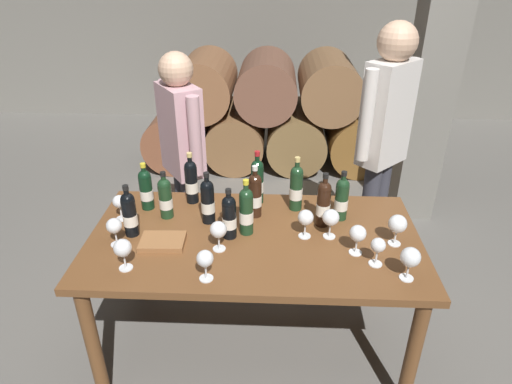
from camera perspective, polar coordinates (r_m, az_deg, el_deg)
name	(u,v)px	position (r m, az deg, el deg)	size (l,w,h in m)	color
ground_plane	(254,342)	(2.81, -0.19, -18.54)	(14.00, 14.00, 0.00)	#66635E
cellar_back_wall	(270,8)	(6.15, 1.81, 22.42)	(10.00, 0.24, 2.80)	slate
barrel_stack	(266,114)	(4.76, 1.32, 9.90)	(2.49, 0.90, 1.15)	brown
stone_pillar	(435,62)	(3.79, 21.85, 15.06)	(0.32, 0.32, 2.60)	slate
dining_table	(254,251)	(2.37, -0.22, -7.46)	(1.70, 0.90, 0.76)	brown
wine_bottle_0	(257,181)	(2.55, 0.12, 1.43)	(0.07, 0.07, 0.32)	black
wine_bottle_1	(342,198)	(2.44, 10.84, -0.81)	(0.07, 0.07, 0.28)	#19381E
wine_bottle_2	(165,198)	(2.47, -11.46, -0.69)	(0.07, 0.07, 0.27)	#19381E
wine_bottle_3	(146,189)	(2.57, -13.84, 0.38)	(0.07, 0.07, 0.28)	black
wine_bottle_4	(130,214)	(2.35, -15.81, -2.66)	(0.07, 0.07, 0.28)	black
wine_bottle_5	(296,187)	(2.49, 5.14, 0.61)	(0.07, 0.07, 0.32)	#19381E
wine_bottle_6	(246,211)	(2.27, -1.25, -2.37)	(0.07, 0.07, 0.31)	#19381E
wine_bottle_7	(229,216)	(2.25, -3.44, -3.11)	(0.07, 0.07, 0.28)	black
wine_bottle_8	(324,203)	(2.37, 8.59, -1.41)	(0.07, 0.07, 0.30)	black
wine_bottle_9	(191,181)	(2.58, -8.24, 1.38)	(0.07, 0.07, 0.31)	black
wine_bottle_10	(255,195)	(2.42, -0.13, -0.33)	(0.07, 0.07, 0.30)	black
wine_bottle_11	(208,201)	(2.38, -6.16, -1.13)	(0.07, 0.07, 0.29)	black
wine_glass_0	(397,224)	(2.30, 17.57, -3.96)	(0.09, 0.09, 0.16)	white
wine_glass_1	(123,249)	(2.12, -16.62, -6.94)	(0.08, 0.08, 0.16)	white
wine_glass_2	(378,246)	(2.14, 15.27, -6.70)	(0.07, 0.07, 0.14)	white
wine_glass_3	(358,234)	(2.19, 12.82, -5.26)	(0.08, 0.08, 0.16)	white
wine_glass_4	(306,218)	(2.27, 6.33, -3.35)	(0.08, 0.08, 0.15)	white
wine_glass_5	(218,230)	(2.17, -4.82, -4.89)	(0.08, 0.08, 0.16)	white
wine_glass_6	(410,258)	(2.09, 19.06, -7.93)	(0.09, 0.09, 0.16)	white
wine_glass_7	(331,218)	(2.28, 9.50, -3.30)	(0.09, 0.09, 0.16)	white
wine_glass_8	(205,260)	(1.99, -6.51, -8.54)	(0.08, 0.08, 0.15)	white
wine_glass_9	(114,227)	(2.30, -17.61, -4.24)	(0.08, 0.08, 0.15)	white
wine_glass_10	(119,203)	(2.51, -17.01, -1.30)	(0.07, 0.07, 0.15)	white
tasting_notebook	(163,242)	(2.30, -11.80, -6.21)	(0.22, 0.16, 0.03)	#936038
sommelier_presenting	(384,134)	(2.93, 16.00, 7.14)	(0.38, 0.37, 1.72)	#383842
taster_seated_left	(183,150)	(2.93, -9.33, 5.30)	(0.33, 0.42, 1.54)	#383842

